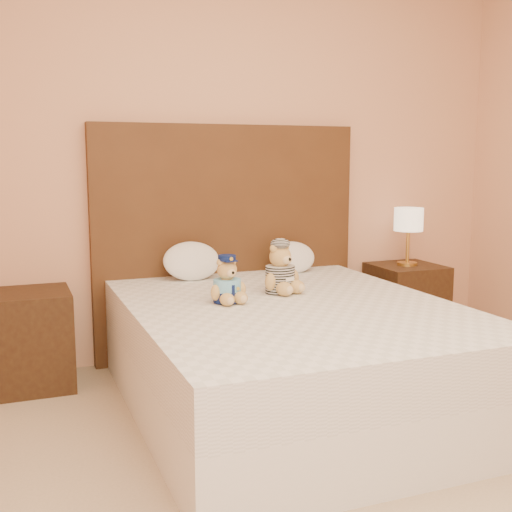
{
  "coord_description": "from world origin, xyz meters",
  "views": [
    {
      "loc": [
        -1.33,
        -1.72,
        1.29
      ],
      "look_at": [
        -0.1,
        1.45,
        0.77
      ],
      "focal_mm": 45.0,
      "sensor_mm": 36.0,
      "label": 1
    }
  ],
  "objects_px": {
    "nightstand_right": "(406,303)",
    "pillow_right": "(293,256)",
    "bed": "(291,355)",
    "teddy_police": "(227,279)",
    "lamp": "(409,222)",
    "teddy_prisoner": "(280,268)",
    "nightstand_left": "(30,340)",
    "pillow_left": "(192,259)"
  },
  "relations": [
    {
      "from": "nightstand_left",
      "to": "teddy_prisoner",
      "type": "bearing_deg",
      "value": -21.97
    },
    {
      "from": "teddy_police",
      "to": "teddy_prisoner",
      "type": "relative_size",
      "value": 0.87
    },
    {
      "from": "pillow_left",
      "to": "pillow_right",
      "type": "xyz_separation_m",
      "value": [
        0.68,
        0.0,
        -0.02
      ]
    },
    {
      "from": "teddy_police",
      "to": "nightstand_right",
      "type": "bearing_deg",
      "value": 12.52
    },
    {
      "from": "nightstand_right",
      "to": "nightstand_left",
      "type": "bearing_deg",
      "value": 180.0
    },
    {
      "from": "nightstand_right",
      "to": "teddy_police",
      "type": "xyz_separation_m",
      "value": [
        -1.55,
        -0.65,
        0.4
      ]
    },
    {
      "from": "nightstand_left",
      "to": "pillow_left",
      "type": "bearing_deg",
      "value": 1.8
    },
    {
      "from": "bed",
      "to": "lamp",
      "type": "relative_size",
      "value": 5.0
    },
    {
      "from": "teddy_prisoner",
      "to": "pillow_left",
      "type": "relative_size",
      "value": 0.78
    },
    {
      "from": "nightstand_right",
      "to": "pillow_right",
      "type": "bearing_deg",
      "value": 178.01
    },
    {
      "from": "bed",
      "to": "teddy_prisoner",
      "type": "relative_size",
      "value": 7.15
    },
    {
      "from": "nightstand_right",
      "to": "teddy_police",
      "type": "relative_size",
      "value": 2.25
    },
    {
      "from": "bed",
      "to": "pillow_left",
      "type": "height_order",
      "value": "pillow_left"
    },
    {
      "from": "lamp",
      "to": "pillow_left",
      "type": "xyz_separation_m",
      "value": [
        -1.54,
        0.03,
        -0.17
      ]
    },
    {
      "from": "bed",
      "to": "pillow_right",
      "type": "relative_size",
      "value": 6.48
    },
    {
      "from": "teddy_police",
      "to": "pillow_right",
      "type": "distance_m",
      "value": 0.97
    },
    {
      "from": "lamp",
      "to": "teddy_police",
      "type": "xyz_separation_m",
      "value": [
        -1.55,
        -0.65,
        -0.18
      ]
    },
    {
      "from": "nightstand_left",
      "to": "lamp",
      "type": "xyz_separation_m",
      "value": [
        2.5,
        0.0,
        0.57
      ]
    },
    {
      "from": "nightstand_left",
      "to": "teddy_police",
      "type": "height_order",
      "value": "teddy_police"
    },
    {
      "from": "nightstand_left",
      "to": "bed",
      "type": "bearing_deg",
      "value": -32.62
    },
    {
      "from": "lamp",
      "to": "pillow_left",
      "type": "height_order",
      "value": "lamp"
    },
    {
      "from": "teddy_prisoner",
      "to": "pillow_right",
      "type": "height_order",
      "value": "teddy_prisoner"
    },
    {
      "from": "nightstand_left",
      "to": "pillow_right",
      "type": "xyz_separation_m",
      "value": [
        1.64,
        0.03,
        0.38
      ]
    },
    {
      "from": "pillow_left",
      "to": "pillow_right",
      "type": "distance_m",
      "value": 0.68
    },
    {
      "from": "lamp",
      "to": "pillow_right",
      "type": "distance_m",
      "value": 0.88
    },
    {
      "from": "lamp",
      "to": "teddy_prisoner",
      "type": "xyz_separation_m",
      "value": [
        -1.19,
        -0.53,
        -0.16
      ]
    },
    {
      "from": "bed",
      "to": "pillow_left",
      "type": "bearing_deg",
      "value": 109.48
    },
    {
      "from": "nightstand_left",
      "to": "pillow_left",
      "type": "relative_size",
      "value": 1.54
    },
    {
      "from": "bed",
      "to": "nightstand_right",
      "type": "relative_size",
      "value": 3.64
    },
    {
      "from": "nightstand_left",
      "to": "lamp",
      "type": "bearing_deg",
      "value": 0.0
    },
    {
      "from": "teddy_police",
      "to": "pillow_right",
      "type": "xyz_separation_m",
      "value": [
        0.68,
        0.68,
        -0.01
      ]
    },
    {
      "from": "bed",
      "to": "nightstand_left",
      "type": "distance_m",
      "value": 1.48
    },
    {
      "from": "bed",
      "to": "nightstand_left",
      "type": "bearing_deg",
      "value": 147.38
    },
    {
      "from": "bed",
      "to": "teddy_police",
      "type": "bearing_deg",
      "value": 153.86
    },
    {
      "from": "bed",
      "to": "lamp",
      "type": "bearing_deg",
      "value": 32.62
    },
    {
      "from": "lamp",
      "to": "nightstand_right",
      "type": "bearing_deg",
      "value": 0.0
    },
    {
      "from": "lamp",
      "to": "teddy_police",
      "type": "distance_m",
      "value": 1.69
    },
    {
      "from": "nightstand_left",
      "to": "nightstand_right",
      "type": "bearing_deg",
      "value": 0.0
    },
    {
      "from": "nightstand_right",
      "to": "pillow_left",
      "type": "bearing_deg",
      "value": 178.89
    },
    {
      "from": "nightstand_right",
      "to": "pillow_left",
      "type": "distance_m",
      "value": 1.6
    },
    {
      "from": "lamp",
      "to": "teddy_police",
      "type": "height_order",
      "value": "lamp"
    },
    {
      "from": "nightstand_right",
      "to": "lamp",
      "type": "distance_m",
      "value": 0.57
    }
  ]
}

